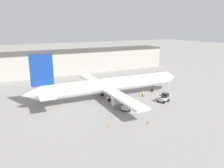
{
  "coord_description": "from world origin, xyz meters",
  "views": [
    {
      "loc": [
        -24.96,
        -47.73,
        17.91
      ],
      "look_at": [
        0.0,
        0.0,
        3.7
      ],
      "focal_mm": 35.0,
      "sensor_mm": 36.0,
      "label": 1
    }
  ],
  "objects": [
    {
      "name": "safety_cone_near",
      "position": [
        -8.39,
        -14.8,
        0.28
      ],
      "size": [
        0.36,
        0.36,
        0.55
      ],
      "color": "#EF590F",
      "rests_on": "ground_plane"
    },
    {
      "name": "ground_plane",
      "position": [
        0.0,
        0.0,
        0.0
      ],
      "size": [
        400.0,
        400.0,
        0.0
      ],
      "primitive_type": "plane",
      "color": "gray"
    },
    {
      "name": "baggage_tug",
      "position": [
        -0.6,
        -8.77,
        1.09
      ],
      "size": [
        3.47,
        3.29,
        2.43
      ],
      "rotation": [
        0.0,
        0.0,
        0.66
      ],
      "color": "beige",
      "rests_on": "ground_plane"
    },
    {
      "name": "belt_loader_truck",
      "position": [
        9.83,
        -8.64,
        1.0
      ],
      "size": [
        3.05,
        2.51,
        2.08
      ],
      "rotation": [
        0.0,
        0.0,
        0.28
      ],
      "color": "#B2B2B7",
      "rests_on": "ground_plane"
    },
    {
      "name": "terminal_building",
      "position": [
        -3.28,
        36.31,
        4.45
      ],
      "size": [
        88.45,
        10.46,
        8.89
      ],
      "color": "#ADA89E",
      "rests_on": "ground_plane"
    },
    {
      "name": "ground_crew_worker",
      "position": [
        7.48,
        -3.05,
        0.92
      ],
      "size": [
        0.38,
        0.38,
        1.73
      ],
      "rotation": [
        0.0,
        0.0,
        2.74
      ],
      "color": "#1E2338",
      "rests_on": "ground_plane"
    },
    {
      "name": "airplane",
      "position": [
        -1.06,
        0.03,
        3.5
      ],
      "size": [
        42.3,
        34.34,
        12.33
      ],
      "rotation": [
        0.0,
        0.0,
        -0.03
      ],
      "color": "silver",
      "rests_on": "ground_plane"
    },
    {
      "name": "safety_cone_far",
      "position": [
        -1.11,
        -16.92,
        0.28
      ],
      "size": [
        0.36,
        0.36,
        0.55
      ],
      "color": "#EF590F",
      "rests_on": "ground_plane"
    }
  ]
}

